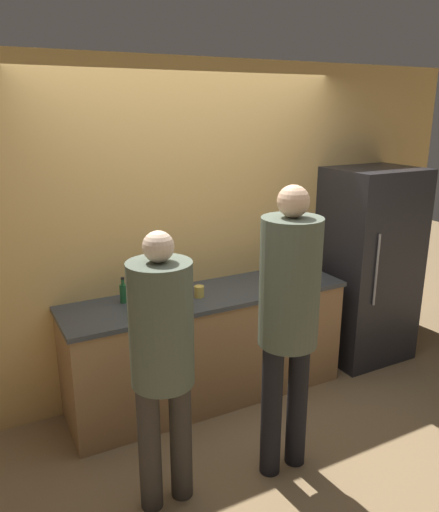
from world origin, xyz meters
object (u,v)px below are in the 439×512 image
refrigerator (368,265)px  cup_yellow (199,292)px  person_left (162,351)px  bottle_amber (271,270)px  bottle_dark (303,274)px  cup_blue (146,291)px  bottle_green (123,293)px  utensil_crock (304,263)px  fruit_bowl (165,302)px  person_center (289,309)px

refrigerator → cup_yellow: bearing=-179.5°
person_left → bottle_amber: size_ratio=8.48×
bottle_dark → cup_blue: bottle_dark is taller
bottle_green → cup_blue: 0.18m
utensil_crock → bottle_dark: size_ratio=1.09×
fruit_bowl → bottle_amber: bearing=10.2°
person_left → utensil_crock: (1.71, 1.00, -0.04)m
bottle_amber → cup_blue: 1.06m
bottle_green → cup_yellow: (0.53, -0.16, -0.03)m
person_center → cup_yellow: (-0.14, 0.93, -0.18)m
person_left → bottle_dark: 1.61m
person_left → bottle_green: size_ratio=8.64×
person_center → cup_yellow: person_center is taller
person_left → bottle_amber: person_left is taller
fruit_bowl → utensil_crock: size_ratio=1.31×
bottle_dark → bottle_green: bearing=166.5°
utensil_crock → cup_blue: bearing=179.1°
person_center → utensil_crock: size_ratio=6.76×
refrigerator → bottle_amber: refrigerator is taller
refrigerator → bottle_dark: size_ratio=6.98×
bottle_amber → bottle_dark: bottle_dark is taller
cup_yellow → person_left: bearing=-126.5°
person_center → bottle_amber: 1.18m
cup_blue → cup_yellow: size_ratio=1.20×
person_center → cup_blue: bearing=114.4°
bottle_amber → bottle_dark: size_ratio=0.78×
refrigerator → fruit_bowl: (-2.00, -0.10, 0.06)m
fruit_bowl → refrigerator: bearing=2.8°
person_center → bottle_dark: bearing=47.9°
person_center → fruit_bowl: 0.97m
utensil_crock → bottle_amber: 0.38m
person_left → utensil_crock: bearing=30.4°
person_left → cup_blue: person_left is taller
refrigerator → bottle_amber: size_ratio=8.99×
utensil_crock → cup_yellow: size_ratio=3.19×
person_left → fruit_bowl: person_left is taller
fruit_bowl → cup_yellow: (0.30, 0.08, -0.00)m
fruit_bowl → utensil_crock: bearing=9.5°
cup_blue → fruit_bowl: bearing=-78.8°
bottle_green → bottle_amber: size_ratio=0.98×
refrigerator → fruit_bowl: refrigerator is taller
bottle_dark → refrigerator: bearing=12.0°
person_left → bottle_amber: 1.64m
bottle_green → bottle_amber: bottle_amber is taller
person_center → bottle_dark: 1.03m
bottle_dark → cup_blue: size_ratio=2.45×
person_left → bottle_dark: size_ratio=6.59×
cup_blue → cup_yellow: (0.35, -0.17, -0.01)m
refrigerator → bottle_green: bearing=176.3°
refrigerator → bottle_amber: 1.00m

